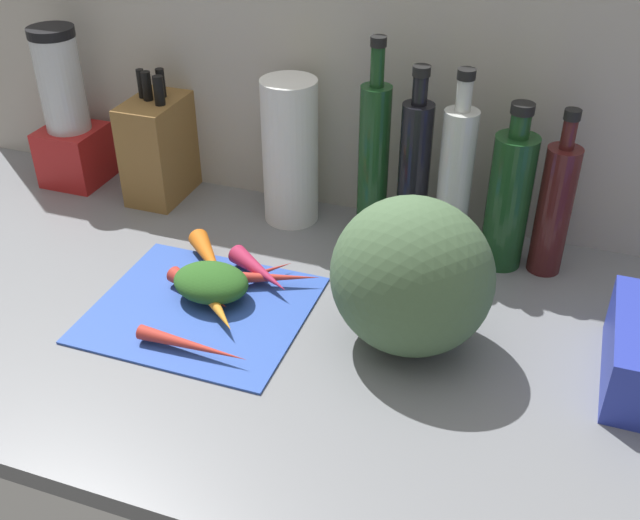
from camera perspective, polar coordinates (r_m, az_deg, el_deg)
name	(u,v)px	position (r cm, az deg, el deg)	size (l,w,h in cm)	color
ground_plane	(280,322)	(120.07, -3.10, -4.73)	(170.00, 80.00, 3.00)	slate
wall_back	(356,56)	(137.63, 2.74, 15.32)	(170.00, 3.00, 60.00)	#BCB7AD
cutting_board	(201,308)	(121.11, -9.08, -3.65)	(33.40, 29.75, 0.80)	#2D51B7
carrot_0	(251,276)	(125.04, -5.27, -1.21)	(2.04, 2.04, 15.53)	red
carrot_1	(199,290)	(122.09, -9.20, -2.28)	(2.79, 2.79, 13.54)	red
carrot_2	(267,278)	(123.95, -4.05, -1.35)	(2.56, 2.56, 17.53)	red
carrot_3	(192,345)	(111.51, -9.73, -6.44)	(2.28, 2.28, 17.75)	red
carrot_4	(260,271)	(124.84, -4.60, -0.86)	(3.40, 3.40, 14.04)	#B2264C
carrot_5	(217,307)	(117.69, -7.87, -3.61)	(3.00, 3.00, 12.53)	orange
carrot_6	(211,260)	(128.39, -8.34, -0.03)	(3.56, 3.56, 16.18)	orange
carrot_greens_pile	(212,281)	(121.69, -8.23, -1.59)	(12.52, 9.63, 5.30)	#2D6023
winter_squash	(412,275)	(107.52, 7.06, -1.17)	(23.62, 21.27, 23.92)	#4C6B47
knife_block	(161,146)	(152.42, -12.04, 8.50)	(9.57, 16.77, 25.59)	olive
blender_appliance	(68,119)	(160.85, -18.70, 10.18)	(11.71, 11.71, 32.14)	red
paper_towel_roll	(290,152)	(138.55, -2.29, 8.22)	(10.29, 10.29, 27.45)	white
bottle_0	(373,160)	(131.90, 4.10, 7.61)	(5.42, 5.42, 37.04)	#19421E
bottle_1	(414,174)	(129.92, 7.16, 6.53)	(5.44, 5.44, 33.41)	black
bottle_2	(455,182)	(128.51, 10.24, 5.90)	(5.76, 5.76, 33.84)	silver
bottle_3	(509,199)	(128.79, 14.20, 4.55)	(7.30, 7.30, 29.31)	#19421E
bottle_4	(554,208)	(129.20, 17.45, 3.82)	(5.70, 5.70, 29.17)	#471919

